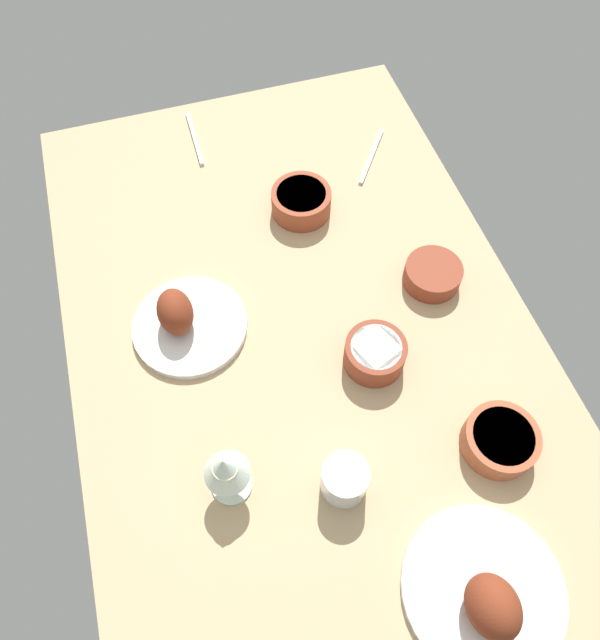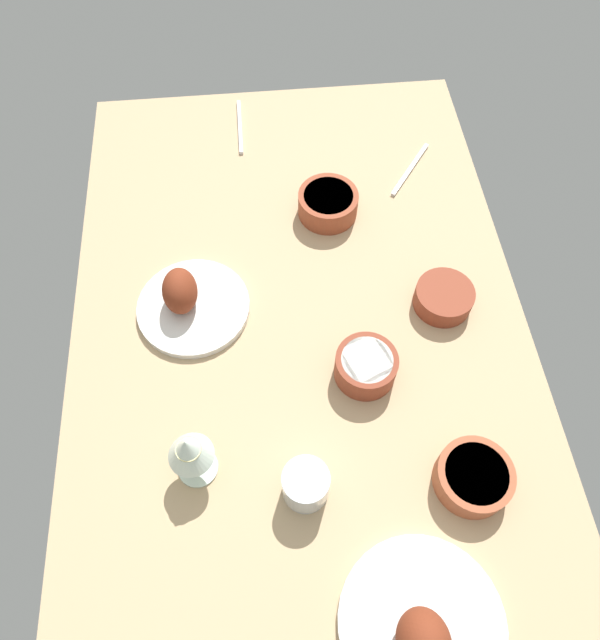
% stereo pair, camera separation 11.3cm
% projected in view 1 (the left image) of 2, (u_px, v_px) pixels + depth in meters
% --- Properties ---
extents(dining_table, '(1.40, 0.90, 0.04)m').
position_uv_depth(dining_table, '(300.00, 330.00, 1.17)').
color(dining_table, tan).
rests_on(dining_table, ground).
extents(plate_near_viewer, '(0.22, 0.22, 0.10)m').
position_uv_depth(plate_near_viewer, '(184.00, 320.00, 1.12)').
color(plate_near_viewer, silver).
rests_on(plate_near_viewer, dining_table).
extents(plate_far_side, '(0.26, 0.26, 0.10)m').
position_uv_depth(plate_far_side, '(487.00, 596.00, 0.88)').
color(plate_far_side, silver).
rests_on(plate_far_side, dining_table).
extents(bowl_sauce, '(0.12, 0.12, 0.05)m').
position_uv_depth(bowl_sauce, '(433.00, 274.00, 1.18)').
color(bowl_sauce, brown).
rests_on(bowl_sauce, dining_table).
extents(bowl_cream, '(0.12, 0.12, 0.06)m').
position_uv_depth(bowl_cream, '(375.00, 353.00, 1.08)').
color(bowl_cream, brown).
rests_on(bowl_cream, dining_table).
extents(bowl_potatoes, '(0.13, 0.13, 0.05)m').
position_uv_depth(bowl_potatoes, '(500.00, 440.00, 1.00)').
color(bowl_potatoes, '#A35133').
rests_on(bowl_potatoes, dining_table).
extents(bowl_pasta, '(0.13, 0.13, 0.06)m').
position_uv_depth(bowl_pasta, '(301.00, 201.00, 1.27)').
color(bowl_pasta, brown).
rests_on(bowl_pasta, dining_table).
extents(wine_glass, '(0.08, 0.08, 0.14)m').
position_uv_depth(wine_glass, '(226.00, 469.00, 0.91)').
color(wine_glass, silver).
rests_on(wine_glass, dining_table).
extents(water_tumbler, '(0.08, 0.08, 0.08)m').
position_uv_depth(water_tumbler, '(345.00, 480.00, 0.96)').
color(water_tumbler, silver).
rests_on(water_tumbler, dining_table).
extents(fork_loose, '(0.18, 0.01, 0.01)m').
position_uv_depth(fork_loose, '(195.00, 138.00, 1.41)').
color(fork_loose, silver).
rests_on(fork_loose, dining_table).
extents(spoon_loose, '(0.15, 0.12, 0.01)m').
position_uv_depth(spoon_loose, '(372.00, 156.00, 1.38)').
color(spoon_loose, silver).
rests_on(spoon_loose, dining_table).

